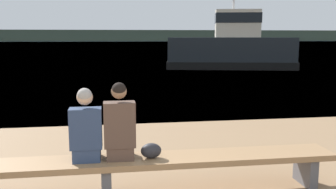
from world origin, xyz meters
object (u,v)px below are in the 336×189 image
at_px(person_right, 120,126).
at_px(shopping_bag, 151,151).
at_px(person_left, 86,129).
at_px(bench_main, 106,167).
at_px(tugboat_red, 232,50).

bearing_deg(person_right, shopping_bag, -2.49).
bearing_deg(person_left, bench_main, 0.65).
relative_size(person_left, person_right, 0.94).
relative_size(person_left, tugboat_red, 0.11).
xyz_separation_m(person_right, shopping_bag, (0.39, -0.02, -0.33)).
bearing_deg(person_right, tugboat_red, 67.79).
xyz_separation_m(bench_main, shopping_bag, (0.57, -0.02, 0.19)).
xyz_separation_m(shopping_bag, tugboat_red, (7.22, 18.67, 0.61)).
height_order(bench_main, shopping_bag, shopping_bag).
height_order(bench_main, person_right, person_right).
height_order(person_left, tugboat_red, tugboat_red).
height_order(person_right, tugboat_red, tugboat_red).
bearing_deg(shopping_bag, person_right, 177.51).
bearing_deg(person_right, person_left, 179.87).
relative_size(person_left, shopping_bag, 3.51).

